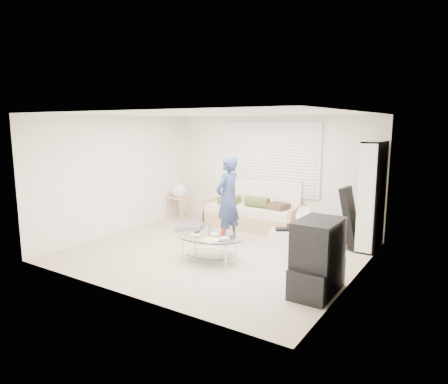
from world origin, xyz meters
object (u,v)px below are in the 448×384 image
Objects in this scene: futon_sofa at (253,212)px; coffee_table at (210,241)px; tv_unit at (317,258)px; bookshelf at (372,196)px.

futon_sofa is 2.41m from coffee_table.
futon_sofa is at bearing 132.98° from tv_unit.
tv_unit is 0.83× the size of coffee_table.
bookshelf is 3.14m from coffee_table.
tv_unit is at bearing -7.33° from coffee_table.
tv_unit is (-0.13, -2.47, -0.50)m from bookshelf.
futon_sofa is at bearing 100.76° from coffee_table.
bookshelf is at bearing -3.40° from futon_sofa.
bookshelf is at bearing 46.24° from coffee_table.
bookshelf reaches higher than futon_sofa.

